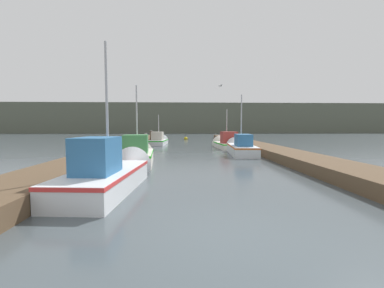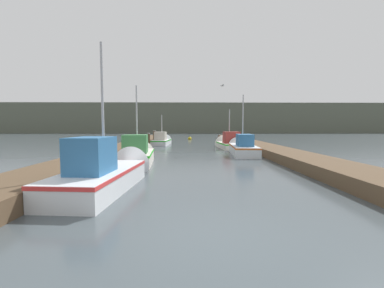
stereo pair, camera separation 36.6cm
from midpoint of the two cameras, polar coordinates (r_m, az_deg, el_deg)
ground_plane at (r=4.86m, az=6.72°, el=-20.61°), size 200.00×200.00×0.00m
dock_left at (r=20.95m, az=-15.28°, el=-0.82°), size 2.21×40.00×0.51m
dock_right at (r=21.32m, az=14.17°, el=-0.71°), size 2.21×40.00×0.51m
distant_shore_ridge at (r=72.62m, az=-1.89°, el=5.64°), size 120.00×16.00×7.71m
fishing_boat_0 at (r=8.92m, az=-18.61°, el=-5.99°), size 2.08×5.45×5.06m
fishing_boat_1 at (r=14.10m, az=-12.71°, el=-2.21°), size 1.91×4.78×4.52m
fishing_boat_2 at (r=18.70m, az=10.13°, el=-0.69°), size 1.94×5.89×4.56m
fishing_boat_3 at (r=23.22m, az=7.03°, el=0.17°), size 1.99×4.85×3.95m
fishing_boat_4 at (r=27.29m, az=-7.74°, el=0.76°), size 1.84×4.76×3.56m
mooring_piling_0 at (r=24.57m, az=-10.62°, el=0.89°), size 0.25×0.25×1.28m
mooring_piling_1 at (r=28.15m, az=-9.43°, el=1.48°), size 0.34×0.34×1.44m
channel_buoy at (r=36.11m, az=-1.67°, el=1.21°), size 0.52×0.52×1.02m
seagull_lead at (r=19.85m, az=5.74°, el=12.75°), size 0.31×0.56×0.12m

